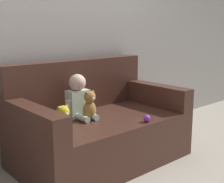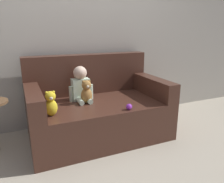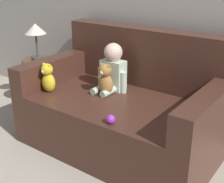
# 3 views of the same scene
# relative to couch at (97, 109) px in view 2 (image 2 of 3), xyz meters

# --- Properties ---
(ground_plane) EXTENTS (12.00, 12.00, 0.00)m
(ground_plane) POSITION_rel_couch_xyz_m (0.00, -0.06, -0.34)
(ground_plane) COLOR #B7AD99
(wall_back) EXTENTS (8.00, 0.05, 2.60)m
(wall_back) POSITION_rel_couch_xyz_m (0.00, 0.51, 0.96)
(wall_back) COLOR #ADA89E
(wall_back) RESTS_ON ground_plane
(couch) EXTENTS (1.65, 0.98, 0.99)m
(couch) POSITION_rel_couch_xyz_m (0.00, 0.00, 0.00)
(couch) COLOR #47281E
(couch) RESTS_ON ground_plane
(person_baby) EXTENTS (0.30, 0.31, 0.42)m
(person_baby) POSITION_rel_couch_xyz_m (-0.18, 0.06, 0.31)
(person_baby) COLOR silver
(person_baby) RESTS_ON couch
(teddy_bear_brown) EXTENTS (0.13, 0.13, 0.28)m
(teddy_bear_brown) POSITION_rel_couch_xyz_m (-0.15, -0.08, 0.26)
(teddy_bear_brown) COLOR #AD7A3D
(teddy_bear_brown) RESTS_ON couch
(plush_toy_side) EXTENTS (0.13, 0.12, 0.26)m
(plush_toy_side) POSITION_rel_couch_xyz_m (-0.59, -0.32, 0.25)
(plush_toy_side) COLOR yellow
(plush_toy_side) RESTS_ON couch
(toy_ball) EXTENTS (0.07, 0.07, 0.07)m
(toy_ball) POSITION_rel_couch_xyz_m (0.20, -0.48, 0.16)
(toy_ball) COLOR purple
(toy_ball) RESTS_ON couch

